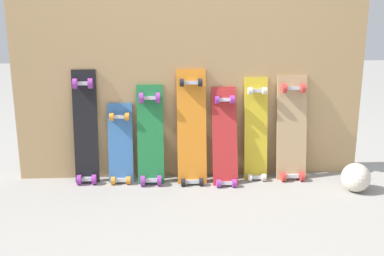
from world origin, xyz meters
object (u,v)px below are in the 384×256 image
Objects in this scene: skateboard_red at (225,141)px; skateboard_natural at (292,132)px; skateboard_yellow at (256,134)px; rubber_ball at (356,177)px; skateboard_blue at (121,148)px; skateboard_orange at (191,132)px; skateboard_black at (85,132)px; skateboard_green at (150,139)px.

skateboard_red is 0.91× the size of skateboard_natural.
skateboard_natural is (0.25, -0.01, 0.01)m from skateboard_yellow.
skateboard_red reaches higher than rubber_ball.
skateboard_natural reaches higher than skateboard_blue.
skateboard_orange is 1.13m from rubber_ball.
skateboard_natural is (1.19, -0.01, 0.09)m from skateboard_blue.
skateboard_black is 1.17m from skateboard_yellow.
skateboard_orange is 0.24m from skateboard_red.
skateboard_blue is at bearing -2.27° from skateboard_black.
skateboard_orange is at bearing -2.90° from skateboard_black.
skateboard_yellow is (0.45, 0.03, -0.03)m from skateboard_orange.
skateboard_black is 0.44m from skateboard_green.
skateboard_green is 0.98m from skateboard_natural.
skateboard_red is (0.71, -0.05, 0.05)m from skateboard_blue.
skateboard_yellow is at bearing 0.20° from skateboard_blue.
skateboard_black reaches higher than skateboard_green.
skateboard_red is at bearing -165.93° from skateboard_yellow.
skateboard_black is 0.95m from skateboard_red.
skateboard_yellow reaches higher than skateboard_blue.
skateboard_orange is 4.41× the size of rubber_ball.
skateboard_blue is 3.20× the size of rubber_ball.
skateboard_orange is at bearing -178.31° from skateboard_natural.
skateboard_black is at bearing 179.37° from skateboard_natural.
skateboard_blue is at bearing 176.80° from skateboard_orange.
skateboard_blue is at bearing -179.80° from skateboard_yellow.
rubber_ball is at bearing -15.82° from skateboard_red.
skateboard_orange reaches higher than rubber_ball.
skateboard_natural is at bearing -0.63° from skateboard_black.
skateboard_black is 1.83m from rubber_ball.
skateboard_yellow is (0.22, 0.06, 0.03)m from skateboard_red.
skateboard_natural is (0.70, 0.02, -0.02)m from skateboard_orange.
skateboard_green is at bearing -177.99° from skateboard_yellow.
skateboard_blue is 0.78× the size of skateboard_natural.
skateboard_black is at bearing 179.71° from skateboard_yellow.
skateboard_black is 1.37× the size of skateboard_blue.
skateboard_red is at bearing 164.18° from rubber_ball.
rubber_ball is (0.36, -0.28, -0.23)m from skateboard_natural.
skateboard_green reaches higher than skateboard_blue.
skateboard_natural is 4.13× the size of rubber_ball.
skateboard_green is 0.87× the size of skateboard_orange.
skateboard_red reaches higher than skateboard_blue.
rubber_ball is (0.61, -0.29, -0.22)m from skateboard_yellow.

